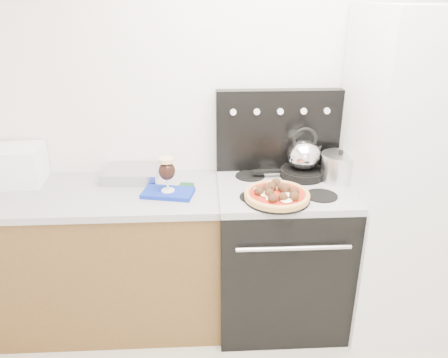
{
  "coord_description": "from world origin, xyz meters",
  "views": [
    {
      "loc": [
        -0.39,
        -1.11,
        1.95
      ],
      "look_at": [
        -0.27,
        1.05,
        1.02
      ],
      "focal_mm": 35.0,
      "sensor_mm": 36.0,
      "label": 1
    }
  ],
  "objects": [
    {
      "name": "backguard",
      "position": [
        0.08,
        1.45,
        1.17
      ],
      "size": [
        0.76,
        0.08,
        0.5
      ],
      "primitive_type": "cube",
      "color": "black",
      "rests_on": "cooktop"
    },
    {
      "name": "stock_pot",
      "position": [
        0.42,
        1.24,
        1.0
      ],
      "size": [
        0.27,
        0.27,
        0.15
      ],
      "primitive_type": "cylinder",
      "rotation": [
        0.0,
        0.0,
        -0.3
      ],
      "color": "silver",
      "rests_on": "cooktop"
    },
    {
      "name": "foil_sheet",
      "position": [
        -0.82,
        1.37,
        0.93
      ],
      "size": [
        0.34,
        0.26,
        0.07
      ],
      "primitive_type": "cube",
      "rotation": [
        0.0,
        0.0,
        -0.06
      ],
      "color": "silver",
      "rests_on": "countertop"
    },
    {
      "name": "skillet",
      "position": [
        0.22,
        1.3,
        0.94
      ],
      "size": [
        0.28,
        0.28,
        0.05
      ],
      "primitive_type": "cylinder",
      "rotation": [
        0.0,
        0.0,
        0.05
      ],
      "color": "black",
      "rests_on": "cooktop"
    },
    {
      "name": "pizza_pan",
      "position": [
        0.01,
        0.99,
        0.93
      ],
      "size": [
        0.36,
        0.36,
        0.01
      ],
      "primitive_type": "cylinder",
      "rotation": [
        0.0,
        0.0,
        -0.02
      ],
      "color": "black",
      "rests_on": "cooktop"
    },
    {
      "name": "fridge",
      "position": [
        0.78,
        1.15,
        0.95
      ],
      "size": [
        0.64,
        0.68,
        1.9
      ],
      "primitive_type": "cube",
      "color": "silver",
      "rests_on": "ground"
    },
    {
      "name": "cooktop",
      "position": [
        0.08,
        1.18,
        0.9
      ],
      "size": [
        0.76,
        0.65,
        0.04
      ],
      "primitive_type": "cube",
      "color": "#ADADB2",
      "rests_on": "stove_body"
    },
    {
      "name": "tea_kettle",
      "position": [
        0.22,
        1.3,
        1.08
      ],
      "size": [
        0.22,
        0.22,
        0.22
      ],
      "primitive_type": null,
      "rotation": [
        0.0,
        0.0,
        -0.14
      ],
      "color": "white",
      "rests_on": "skillet"
    },
    {
      "name": "oven_mitt",
      "position": [
        -0.58,
        1.13,
        0.91
      ],
      "size": [
        0.31,
        0.22,
        0.02
      ],
      "primitive_type": "cube",
      "rotation": [
        0.0,
        0.0,
        -0.21
      ],
      "color": "#122AAC",
      "rests_on": "countertop"
    },
    {
      "name": "toaster_oven",
      "position": [
        -1.51,
        1.35,
        1.01
      ],
      "size": [
        0.37,
        0.28,
        0.22
      ],
      "primitive_type": "cube",
      "rotation": [
        0.0,
        0.0,
        0.06
      ],
      "color": "white",
      "rests_on": "countertop"
    },
    {
      "name": "beer_glass",
      "position": [
        -0.58,
        1.13,
        1.02
      ],
      "size": [
        0.12,
        0.12,
        0.2
      ],
      "primitive_type": null,
      "rotation": [
        0.0,
        0.0,
        0.31
      ],
      "color": "black",
      "rests_on": "oven_mitt"
    },
    {
      "name": "countertop",
      "position": [
        -1.02,
        1.2,
        0.88
      ],
      "size": [
        1.48,
        0.63,
        0.04
      ],
      "primitive_type": "cube",
      "color": "#A6A6AB",
      "rests_on": "base_cabinet"
    },
    {
      "name": "room_shell",
      "position": [
        0.0,
        0.29,
        1.25
      ],
      "size": [
        3.52,
        3.01,
        2.52
      ],
      "color": "#BBB6A3",
      "rests_on": "ground"
    },
    {
      "name": "stove_body",
      "position": [
        0.08,
        1.18,
        0.44
      ],
      "size": [
        0.76,
        0.65,
        0.88
      ],
      "primitive_type": "cube",
      "color": "black",
      "rests_on": "ground"
    },
    {
      "name": "pizza",
      "position": [
        0.01,
        0.99,
        0.96
      ],
      "size": [
        0.39,
        0.39,
        0.05
      ],
      "primitive_type": null,
      "rotation": [
        0.0,
        0.0,
        -0.12
      ],
      "color": "tan",
      "rests_on": "pizza_pan"
    },
    {
      "name": "base_cabinet",
      "position": [
        -1.02,
        1.2,
        0.43
      ],
      "size": [
        1.45,
        0.6,
        0.86
      ],
      "primitive_type": "cube",
      "color": "brown",
      "rests_on": "ground"
    }
  ]
}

